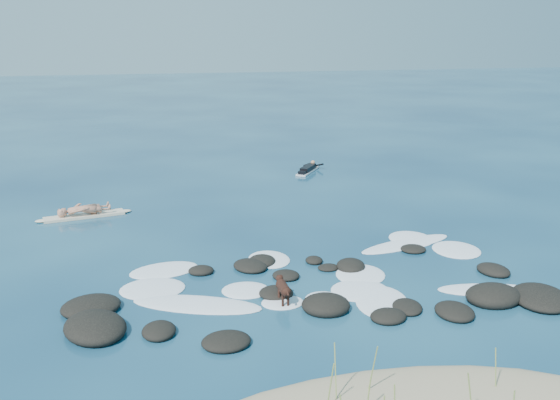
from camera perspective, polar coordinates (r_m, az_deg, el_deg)
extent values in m
plane|color=#0A2642|center=(18.44, 1.13, -6.06)|extent=(160.00, 160.00, 0.00)
cylinder|color=olive|center=(11.52, 4.60, -16.80)|extent=(0.13, 0.11, 1.03)
cylinder|color=olive|center=(12.02, 8.47, -15.16)|extent=(0.08, 0.29, 1.12)
cylinder|color=olive|center=(11.52, 8.07, -17.42)|extent=(0.07, 0.11, 0.86)
cylinder|color=olive|center=(11.82, 5.10, -15.54)|extent=(0.04, 0.27, 1.14)
cylinder|color=olive|center=(12.80, 19.12, -14.49)|extent=(0.06, 0.13, 0.89)
ellipsoid|color=black|center=(18.73, 3.13, -5.54)|extent=(0.54, 0.60, 0.23)
ellipsoid|color=black|center=(16.37, -16.91, -9.30)|extent=(1.83, 1.72, 0.40)
ellipsoid|color=black|center=(14.18, -4.94, -12.77)|extent=(1.21, 1.07, 0.31)
ellipsoid|color=black|center=(18.33, 6.48, -6.00)|extent=(1.12, 1.21, 0.35)
ellipsoid|color=black|center=(18.93, 18.93, -6.10)|extent=(1.07, 1.22, 0.32)
ellipsoid|color=black|center=(14.83, -11.01, -11.67)|extent=(0.89, 1.02, 0.31)
ellipsoid|color=black|center=(17.06, 18.91, -8.30)|extent=(1.67, 1.47, 0.55)
ellipsoid|color=black|center=(18.64, -1.66, -5.59)|extent=(0.96, 1.08, 0.27)
ellipsoid|color=black|center=(16.03, 15.67, -9.80)|extent=(0.94, 1.12, 0.33)
ellipsoid|color=black|center=(15.74, 4.21, -9.57)|extent=(1.33, 1.26, 0.49)
ellipsoid|color=black|center=(17.60, 0.54, -6.92)|extent=(1.03, 1.01, 0.25)
ellipsoid|color=black|center=(17.48, 22.72, -8.23)|extent=(2.01, 2.19, 0.40)
ellipsoid|color=black|center=(18.06, -7.23, -6.43)|extent=(0.80, 0.70, 0.28)
ellipsoid|color=black|center=(16.46, -0.36, -8.51)|extent=(1.00, 0.96, 0.31)
ellipsoid|color=black|center=(16.06, 11.56, -9.57)|extent=(0.98, 1.13, 0.24)
ellipsoid|color=black|center=(15.46, 9.87, -10.45)|extent=(1.05, 0.95, 0.30)
ellipsoid|color=black|center=(15.21, -16.56, -11.11)|extent=(1.92, 2.14, 0.52)
ellipsoid|color=black|center=(20.08, 12.09, -4.41)|extent=(0.81, 0.76, 0.22)
ellipsoid|color=black|center=(18.27, -2.73, -6.04)|extent=(1.30, 1.39, 0.28)
ellipsoid|color=black|center=(18.26, 4.43, -6.18)|extent=(0.71, 0.64, 0.17)
ellipsoid|color=white|center=(16.34, 9.31, -9.18)|extent=(1.93, 2.39, 0.12)
ellipsoid|color=white|center=(18.41, -10.55, -6.34)|extent=(2.24, 1.66, 0.12)
ellipsoid|color=white|center=(17.23, -11.58, -7.95)|extent=(1.78, 1.53, 0.12)
ellipsoid|color=white|center=(18.92, -1.00, -5.46)|extent=(1.33, 1.62, 0.12)
ellipsoid|color=white|center=(16.13, -7.60, -9.46)|extent=(3.54, 2.29, 0.12)
ellipsoid|color=white|center=(17.94, 7.37, -6.79)|extent=(1.90, 2.02, 0.12)
ellipsoid|color=white|center=(17.72, 18.63, -7.81)|extent=(2.93, 1.52, 0.12)
ellipsoid|color=white|center=(16.82, -3.15, -8.25)|extent=(1.45, 1.34, 0.12)
ellipsoid|color=white|center=(16.92, 7.32, -8.21)|extent=(1.72, 1.63, 0.12)
ellipsoid|color=white|center=(21.15, 11.88, -3.49)|extent=(1.57, 1.74, 0.12)
ellipsoid|color=white|center=(20.62, 11.45, -3.97)|extent=(3.67, 1.91, 0.12)
ellipsoid|color=white|center=(20.47, 15.82, -4.41)|extent=(1.64, 1.80, 0.12)
ellipsoid|color=white|center=(16.20, 4.28, -9.24)|extent=(1.33, 1.49, 0.12)
ellipsoid|color=white|center=(16.10, 0.24, -9.36)|extent=(1.10, 0.90, 0.12)
cube|color=beige|center=(24.14, -17.45, -1.39)|extent=(2.93, 1.16, 0.10)
ellipsoid|color=beige|center=(24.33, -14.11, -1.00)|extent=(0.63, 0.44, 0.10)
ellipsoid|color=beige|center=(24.03, -20.84, -1.77)|extent=(0.63, 0.44, 0.10)
imported|color=tan|center=(23.89, -17.64, 0.86)|extent=(0.57, 0.76, 1.87)
cube|color=silver|center=(30.24, 2.56, 2.66)|extent=(1.62, 2.07, 0.08)
ellipsoid|color=silver|center=(31.24, 3.20, 3.07)|extent=(0.48, 0.54, 0.08)
cube|color=black|center=(30.21, 2.57, 2.93)|extent=(1.07, 1.32, 0.22)
sphere|color=#AC7C5A|center=(30.90, 3.03, 3.44)|extent=(0.31, 0.31, 0.23)
cylinder|color=black|center=(31.14, 2.63, 3.30)|extent=(0.55, 0.19, 0.24)
cylinder|color=black|center=(30.98, 3.59, 3.22)|extent=(0.37, 0.50, 0.24)
cube|color=black|center=(29.54, 2.11, 2.57)|extent=(0.58, 0.64, 0.14)
cylinder|color=black|center=(15.82, 0.32, -8.04)|extent=(0.28, 0.55, 0.26)
sphere|color=black|center=(16.04, 0.09, -7.71)|extent=(0.28, 0.28, 0.27)
sphere|color=black|center=(15.61, 0.56, -8.39)|extent=(0.26, 0.26, 0.25)
sphere|color=black|center=(16.14, -0.05, -7.19)|extent=(0.20, 0.20, 0.20)
cone|color=black|center=(16.25, -0.15, -7.08)|extent=(0.11, 0.12, 0.10)
cone|color=black|center=(16.09, -0.22, -6.96)|extent=(0.09, 0.07, 0.10)
cone|color=black|center=(16.12, 0.14, -6.93)|extent=(0.09, 0.07, 0.10)
cylinder|color=black|center=(16.09, -0.10, -8.73)|extent=(0.07, 0.07, 0.35)
cylinder|color=black|center=(16.12, 0.39, -8.67)|extent=(0.07, 0.07, 0.35)
cylinder|color=black|center=(15.76, 0.25, -9.26)|extent=(0.07, 0.07, 0.35)
cylinder|color=black|center=(15.79, 0.75, -9.21)|extent=(0.07, 0.07, 0.35)
cylinder|color=black|center=(15.49, 0.68, -8.40)|extent=(0.05, 0.26, 0.15)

